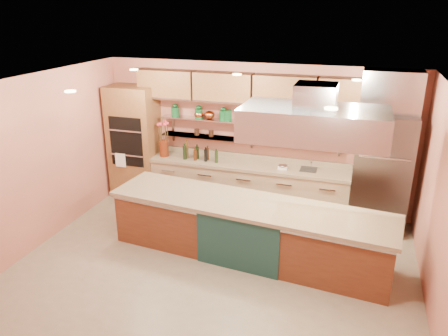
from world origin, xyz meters
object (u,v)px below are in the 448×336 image
(copper_kettle, at_px, (210,115))
(green_canister, at_px, (227,115))
(island, at_px, (248,229))
(kitchen_scale, at_px, (283,166))
(flower_vase, at_px, (164,148))
(refrigerator, at_px, (381,173))

(copper_kettle, relative_size, green_canister, 1.04)
(island, relative_size, kitchen_scale, 25.67)
(flower_vase, xyz_separation_m, kitchen_scale, (2.41, 0.00, -0.11))
(copper_kettle, distance_m, green_canister, 0.36)
(island, bearing_deg, flower_vase, 149.30)
(refrigerator, distance_m, kitchen_scale, 1.72)
(copper_kettle, bearing_deg, green_canister, 0.00)
(kitchen_scale, xyz_separation_m, copper_kettle, (-1.51, 0.22, 0.82))
(kitchen_scale, relative_size, green_canister, 0.88)
(refrigerator, relative_size, island, 0.48)
(refrigerator, relative_size, green_canister, 10.80)
(island, xyz_separation_m, flower_vase, (-2.18, 1.61, 0.64))
(island, bearing_deg, copper_kettle, 130.72)
(refrigerator, xyz_separation_m, copper_kettle, (-3.23, 0.23, 0.75))
(island, distance_m, kitchen_scale, 1.71)
(copper_kettle, height_order, green_canister, green_canister)
(flower_vase, height_order, green_canister, green_canister)
(green_canister, bearing_deg, refrigerator, -4.59)
(island, relative_size, copper_kettle, 21.73)
(flower_vase, relative_size, green_canister, 1.66)
(green_canister, bearing_deg, copper_kettle, 180.00)
(refrigerator, relative_size, copper_kettle, 10.42)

